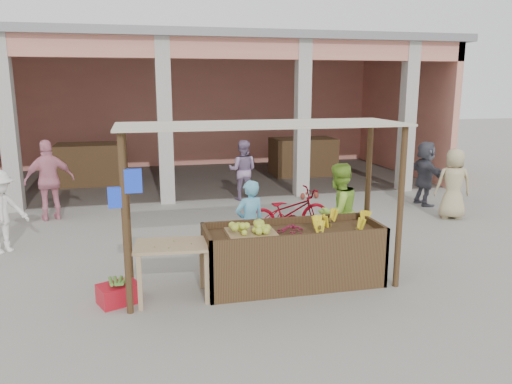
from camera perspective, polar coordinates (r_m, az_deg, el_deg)
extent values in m
plane|color=gray|center=(7.48, 0.45, -10.73)|extent=(60.00, 60.00, 0.00)
cube|color=tan|center=(18.18, -8.20, 9.29)|extent=(14.00, 0.20, 4.00)
cube|color=tan|center=(17.44, 16.25, 8.81)|extent=(0.20, 6.00, 4.00)
cube|color=tan|center=(12.47, -5.94, 16.05)|extent=(14.00, 0.30, 0.50)
cube|color=gray|center=(15.31, -7.41, 16.63)|extent=(14.40, 6.40, 0.20)
cube|color=#BCB6AC|center=(12.69, -26.48, 6.86)|extent=(0.35, 0.35, 4.00)
cube|color=#BCB6AC|center=(12.38, -10.39, 7.84)|extent=(0.35, 0.35, 4.00)
cube|color=#BCB6AC|center=(13.04, 5.31, 8.20)|extent=(0.35, 0.35, 4.00)
cube|color=#BCB6AC|center=(14.28, 16.92, 8.09)|extent=(0.35, 0.35, 4.00)
cube|color=#4F381F|center=(15.42, -18.21, 3.04)|extent=(2.00, 1.20, 1.20)
cube|color=#4F381F|center=(16.20, 5.37, 4.02)|extent=(2.00, 1.20, 1.20)
cube|color=#4F381F|center=(7.46, 4.22, -7.52)|extent=(2.60, 0.95, 0.80)
cylinder|color=#4F381F|center=(6.48, -14.69, -3.79)|extent=(0.09, 0.09, 2.35)
cylinder|color=#4F381F|center=(7.40, 16.16, -1.87)|extent=(0.09, 0.09, 2.35)
cylinder|color=#4F381F|center=(7.49, -14.54, -1.60)|extent=(0.09, 0.09, 2.35)
cylinder|color=#4F381F|center=(8.30, 12.65, -0.16)|extent=(0.09, 0.09, 2.35)
cube|color=#BFB69F|center=(6.99, 0.73, 7.75)|extent=(4.00, 1.35, 0.03)
cube|color=blue|center=(6.34, -13.89, 1.26)|extent=(0.22, 0.08, 0.30)
cube|color=blue|center=(6.39, -15.77, -0.60)|extent=(0.18, 0.07, 0.26)
cube|color=#94754C|center=(7.13, -0.55, -4.78)|extent=(0.69, 0.60, 0.06)
ellipsoid|color=#D4D73F|center=(7.11, -0.55, -4.05)|extent=(0.59, 0.51, 0.13)
ellipsoid|color=maroon|center=(7.26, 4.10, -4.21)|extent=(0.42, 0.34, 0.13)
cube|color=tan|center=(6.91, -9.67, -6.03)|extent=(1.04, 0.75, 0.04)
cube|color=tan|center=(6.78, -13.16, -10.13)|extent=(0.06, 0.06, 0.75)
cube|color=tan|center=(6.82, -5.65, -9.70)|extent=(0.06, 0.06, 0.75)
cube|color=tan|center=(7.29, -13.19, -8.49)|extent=(0.06, 0.06, 0.75)
cube|color=tan|center=(7.34, -6.24, -8.10)|extent=(0.06, 0.06, 0.75)
cube|color=#B21320|center=(7.15, -15.43, -11.13)|extent=(0.62, 0.55, 0.27)
ellipsoid|color=maroon|center=(12.81, 5.38, 0.59)|extent=(0.49, 0.49, 0.67)
ellipsoid|color=maroon|center=(12.99, 6.93, 0.72)|extent=(0.49, 0.49, 0.67)
ellipsoid|color=maroon|center=(13.18, 5.74, 0.92)|extent=(0.49, 0.49, 0.67)
imported|color=#61BAE1|center=(8.07, -0.71, -3.27)|extent=(0.66, 0.56, 1.52)
imported|color=#9BD440|center=(8.41, 9.35, -2.00)|extent=(0.96, 0.77, 1.74)
imported|color=maroon|center=(9.77, 3.71, -2.20)|extent=(0.88, 1.91, 0.96)
imported|color=white|center=(9.75, -27.22, -1.70)|extent=(1.11, 1.04, 1.59)
imported|color=pink|center=(11.65, -22.55, 1.53)|extent=(1.22, 0.89, 1.87)
imported|color=tan|center=(11.70, 21.67, 1.28)|extent=(0.95, 0.77, 1.72)
imported|color=#494955|center=(12.80, 18.80, 2.22)|extent=(0.66, 1.54, 1.65)
imported|color=gray|center=(12.68, -1.53, 2.83)|extent=(0.92, 0.71, 1.67)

